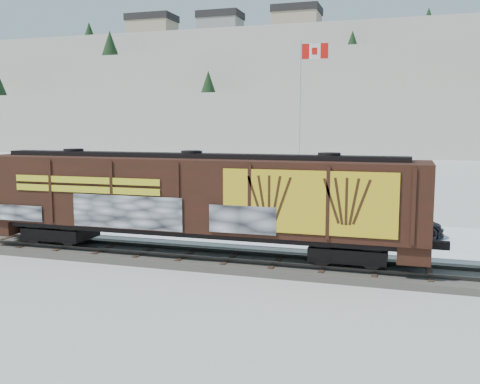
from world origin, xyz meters
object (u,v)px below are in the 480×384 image
(car_white, at_px, (229,214))
(car_dark, at_px, (396,224))
(flagpole, at_px, (301,150))
(hopper_railcar, at_px, (192,197))
(car_silver, at_px, (110,215))

(car_white, relative_size, car_dark, 0.98)
(flagpole, bearing_deg, hopper_railcar, -97.32)
(hopper_railcar, distance_m, car_dark, 11.63)
(flagpole, bearing_deg, car_white, -111.30)
(hopper_railcar, bearing_deg, car_dark, 42.68)
(hopper_railcar, relative_size, car_dark, 4.03)
(flagpole, height_order, car_white, flagpole)
(flagpole, relative_size, car_dark, 2.35)
(car_silver, relative_size, car_white, 0.86)
(car_silver, xyz_separation_m, car_white, (6.63, 1.88, 0.09))
(flagpole, relative_size, car_silver, 2.80)
(car_silver, xyz_separation_m, car_dark, (15.93, 2.03, 0.01))
(hopper_railcar, bearing_deg, flagpole, 82.68)
(hopper_railcar, bearing_deg, car_white, 96.68)
(flagpole, xyz_separation_m, car_silver, (-9.41, -9.02, -3.50))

